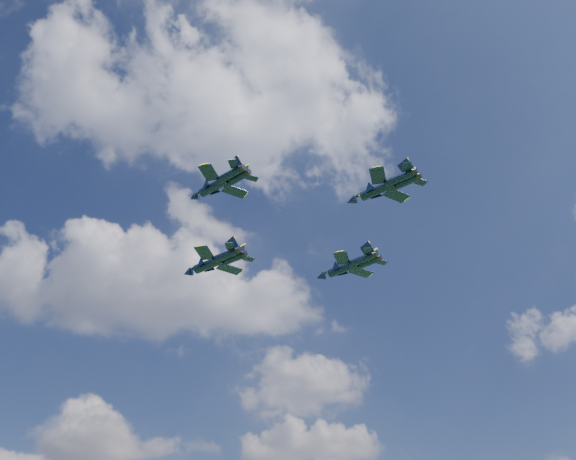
{
  "coord_description": "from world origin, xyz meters",
  "views": [
    {
      "loc": [
        -16.31,
        -78.96,
        3.49
      ],
      "look_at": [
        -6.82,
        6.7,
        63.2
      ],
      "focal_mm": 35.0,
      "sensor_mm": 36.0,
      "label": 1
    }
  ],
  "objects_px": {
    "jet_lead": "(207,265)",
    "jet_left": "(213,187)",
    "jet_right": "(341,269)",
    "jet_slot": "(375,191)"
  },
  "relations": [
    {
      "from": "jet_left",
      "to": "jet_slot",
      "type": "height_order",
      "value": "jet_slot"
    },
    {
      "from": "jet_lead",
      "to": "jet_left",
      "type": "relative_size",
      "value": 1.25
    },
    {
      "from": "jet_left",
      "to": "jet_right",
      "type": "height_order",
      "value": "jet_right"
    },
    {
      "from": "jet_right",
      "to": "jet_slot",
      "type": "height_order",
      "value": "jet_right"
    },
    {
      "from": "jet_right",
      "to": "jet_slot",
      "type": "distance_m",
      "value": 27.96
    },
    {
      "from": "jet_right",
      "to": "jet_slot",
      "type": "xyz_separation_m",
      "value": [
        0.54,
        -27.94,
        -0.91
      ]
    },
    {
      "from": "jet_lead",
      "to": "jet_right",
      "type": "height_order",
      "value": "jet_right"
    },
    {
      "from": "jet_lead",
      "to": "jet_left",
      "type": "bearing_deg",
      "value": -136.07
    },
    {
      "from": "jet_lead",
      "to": "jet_left",
      "type": "xyz_separation_m",
      "value": [
        1.02,
        -24.7,
        0.65
      ]
    },
    {
      "from": "jet_lead",
      "to": "jet_slot",
      "type": "bearing_deg",
      "value": -91.47
    }
  ]
}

